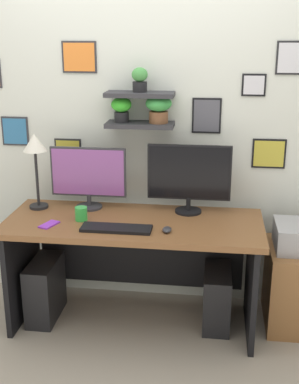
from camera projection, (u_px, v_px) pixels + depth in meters
The scene contains 13 objects.
ground_plane at pixel (134, 321), 3.56m from camera, with size 8.00×8.00×0.00m, color gray.
back_wall_assembly at pixel (143, 117), 3.56m from camera, with size 4.40×0.24×2.70m.
desk at pixel (135, 247), 3.45m from camera, with size 1.68×0.68×0.75m.
monitor_left at pixel (88, 176), 3.51m from camera, with size 0.52×0.18×0.43m.
monitor_right at pixel (189, 176), 3.42m from camera, with size 0.56×0.18×0.47m.
keyboard at pixel (116, 228), 3.18m from camera, with size 0.44×0.14×0.02m, color black.
computer_mouse at pixel (167, 230), 3.14m from camera, with size 0.06×0.09×0.03m, color #2D2D33.
desk_lamp at pixel (35, 150), 3.45m from camera, with size 0.16×0.16×0.52m.
cell_phone at pixel (49, 225), 3.25m from camera, with size 0.07×0.14×0.01m, color purple.
coffee_mug at pixel (81, 214), 3.33m from camera, with size 0.08×0.08×0.09m, color green.
drawer_cabinet at pixel (299, 286), 3.46m from camera, with size 0.44×0.50×0.56m, color brown.
computer_tower_left at pixel (45, 289), 3.56m from camera, with size 0.18×0.40×0.42m, color black.
computer_tower_right at pixel (217, 297), 3.49m from camera, with size 0.18×0.40×0.39m, color black.
Camera 1 is at (0.51, -3.07, 1.95)m, focal length 47.85 mm.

